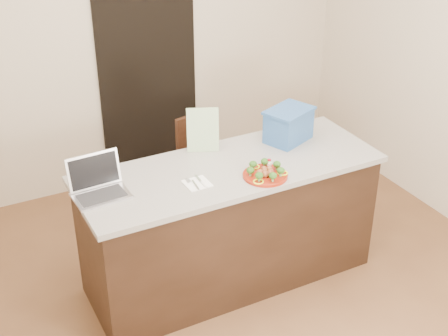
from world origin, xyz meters
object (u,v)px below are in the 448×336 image
yogurt_bottle (269,165)px  blue_box (288,125)px  napkin (197,183)px  laptop (98,184)px  plate (265,175)px  island (230,223)px  chair (201,159)px

yogurt_bottle → blue_box: bearing=41.9°
napkin → laptop: size_ratio=0.45×
plate → blue_box: blue_box is taller
island → yogurt_bottle: size_ratio=27.92×
laptop → plate: bearing=-19.4°
plate → island: bearing=120.8°
yogurt_bottle → plate: bearing=-134.9°
island → blue_box: size_ratio=5.12×
plate → blue_box: 0.58m
plate → blue_box: bearing=42.5°
blue_box → chair: size_ratio=0.46×
island → laptop: 1.03m
laptop → blue_box: bearing=0.3°
blue_box → chair: blue_box is taller
yogurt_bottle → laptop: laptop is taller
island → chair: size_ratio=2.37×
plate → yogurt_bottle: size_ratio=3.95×
plate → laptop: 1.06m
island → blue_box: (0.55, 0.15, 0.58)m
plate → yogurt_bottle: 0.10m
yogurt_bottle → blue_box: size_ratio=0.18×
napkin → blue_box: size_ratio=0.39×
island → plate: size_ratio=7.06×
plate → laptop: bearing=163.5°
yogurt_bottle → chair: yogurt_bottle is taller
island → chair: (0.21, 0.90, 0.03)m
blue_box → plate: bearing=-159.5°
napkin → laptop: 0.62m
plate → napkin: 0.45m
island → blue_box: bearing=15.5°
plate → chair: bearing=86.2°
plate → napkin: plate is taller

